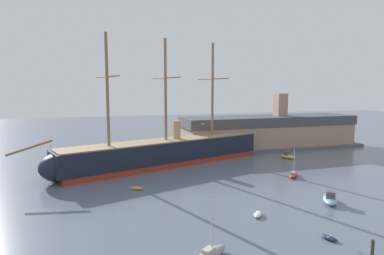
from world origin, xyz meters
name	(u,v)px	position (x,y,z in m)	size (l,w,h in m)	color
tall_ship	(166,152)	(-3.31, 54.67, 3.19)	(58.92, 24.07, 29.32)	maroon
sailboat_foreground_left	(210,254)	(-8.67, 11.05, 0.59)	(5.31, 4.39, 6.97)	gray
dinghy_foreground_right	(329,238)	(6.57, 11.07, 0.25)	(1.56, 2.25, 0.49)	#1E284C
dinghy_near_centre	(258,214)	(1.99, 20.16, 0.29)	(2.31, 2.55, 0.57)	silver
motorboat_mid_right	(330,199)	(15.45, 21.55, 0.72)	(4.43, 5.13, 2.04)	#7FB2D6
dinghy_alongside_bow	(137,188)	(-12.60, 37.63, 0.28)	(2.51, 2.01, 0.55)	orange
sailboat_alongside_stern	(293,175)	(19.08, 36.56, 0.49)	(4.13, 4.16, 5.87)	#B22D28
sailboat_far_left	(53,173)	(-27.86, 52.70, 0.58)	(5.52, 3.28, 6.89)	#7FB2D6
motorboat_far_right	(287,156)	(28.29, 52.57, 0.63)	(3.33, 4.59, 1.78)	gold
mooring_piling_nearest	(372,247)	(8.53, 6.72, 0.86)	(0.37, 0.37, 1.72)	#423323
dockside_warehouse_right	(269,132)	(31.88, 67.94, 4.86)	(58.05, 15.13, 16.49)	#565659
seagull_in_flight	(203,124)	(-1.81, 32.91, 11.92)	(0.73, 1.02, 0.13)	silver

